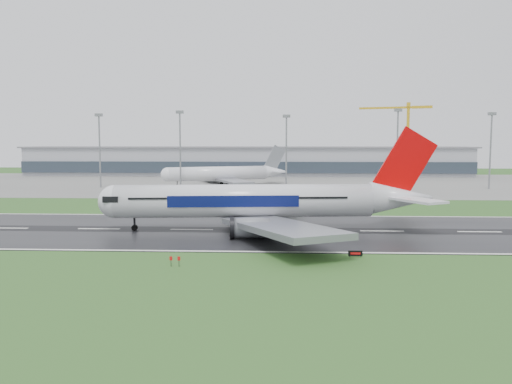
{
  "coord_description": "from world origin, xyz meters",
  "views": [
    {
      "loc": [
        18.77,
        -109.62,
        18.77
      ],
      "look_at": [
        13.1,
        12.0,
        7.0
      ],
      "focal_mm": 36.99,
      "sensor_mm": 36.0,
      "label": 1
    }
  ],
  "objects": [
    {
      "name": "terminal",
      "position": [
        0.0,
        185.0,
        7.5
      ],
      "size": [
        240.0,
        36.0,
        15.0
      ],
      "primitive_type": "cube",
      "color": "#91939C",
      "rests_on": "ground"
    },
    {
      "name": "apron",
      "position": [
        0.0,
        125.0,
        0.04
      ],
      "size": [
        400.0,
        130.0,
        0.08
      ],
      "primitive_type": "cube",
      "color": "slate",
      "rests_on": "ground"
    },
    {
      "name": "floodmast_5",
      "position": [
        100.46,
        100.0,
        14.36
      ],
      "size": [
        0.64,
        0.64,
        28.72
      ],
      "primitive_type": "cylinder",
      "color": "gray",
      "rests_on": "ground"
    },
    {
      "name": "floodmast_1",
      "position": [
        -54.1,
        100.0,
        14.31
      ],
      "size": [
        0.64,
        0.64,
        28.62
      ],
      "primitive_type": "cylinder",
      "color": "gray",
      "rests_on": "ground"
    },
    {
      "name": "floodmast_4",
      "position": [
        64.49,
        100.0,
        15.11
      ],
      "size": [
        0.64,
        0.64,
        30.23
      ],
      "primitive_type": "cylinder",
      "color": "gray",
      "rests_on": "ground"
    },
    {
      "name": "parked_airliner",
      "position": [
        -5.55,
        112.57,
        8.28
      ],
      "size": [
        71.77,
        69.71,
        16.4
      ],
      "primitive_type": null,
      "rotation": [
        0.0,
        0.0,
        0.4
      ],
      "color": "white",
      "rests_on": "apron"
    },
    {
      "name": "ground",
      "position": [
        0.0,
        0.0,
        0.0
      ],
      "size": [
        520.0,
        520.0,
        0.0
      ],
      "primitive_type": "plane",
      "color": "#26501D",
      "rests_on": "ground"
    },
    {
      "name": "runway",
      "position": [
        0.0,
        0.0,
        0.05
      ],
      "size": [
        400.0,
        45.0,
        0.1
      ],
      "primitive_type": "cube",
      "color": "black",
      "rests_on": "ground"
    },
    {
      "name": "floodmast_3",
      "position": [
        21.02,
        100.0,
        13.99
      ],
      "size": [
        0.64,
        0.64,
        27.99
      ],
      "primitive_type": "cylinder",
      "color": "gray",
      "rests_on": "ground"
    },
    {
      "name": "main_airliner",
      "position": [
        16.11,
        0.81,
        10.51
      ],
      "size": [
        76.52,
        73.49,
        20.82
      ],
      "primitive_type": null,
      "rotation": [
        0.0,
        0.0,
        0.09
      ],
      "color": "silver",
      "rests_on": "runway"
    },
    {
      "name": "floodmast_2",
      "position": [
        -21.38,
        100.0,
        14.84
      ],
      "size": [
        0.64,
        0.64,
        29.68
      ],
      "primitive_type": "cylinder",
      "color": "gray",
      "rests_on": "ground"
    },
    {
      "name": "runway_sign",
      "position": [
        31.0,
        -24.65,
        0.52
      ],
      "size": [
        2.3,
        0.31,
        1.04
      ],
      "primitive_type": null,
      "rotation": [
        0.0,
        0.0,
        0.02
      ],
      "color": "black",
      "rests_on": "ground"
    },
    {
      "name": "tower_crane",
      "position": [
        92.13,
        200.0,
        20.57
      ],
      "size": [
        39.99,
        15.26,
        41.15
      ],
      "primitive_type": null,
      "rotation": [
        0.0,
        0.0,
        -0.32
      ],
      "color": "gold",
      "rests_on": "ground"
    }
  ]
}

